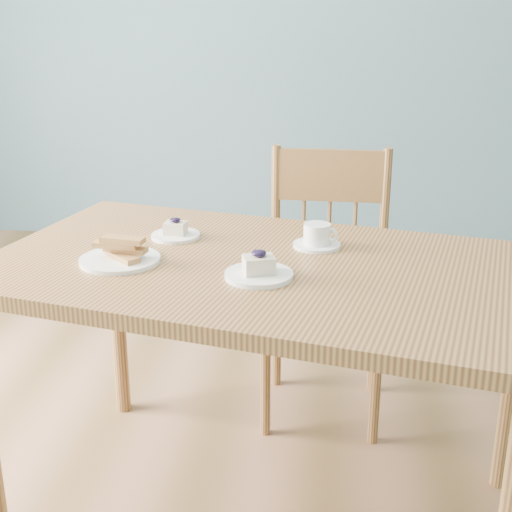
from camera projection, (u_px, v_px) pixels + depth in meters
room at (261, 35)px, 1.78m from camera, size 5.01×5.01×2.71m
dining_table at (263, 290)px, 1.90m from camera, size 1.61×1.15×0.78m
dining_chair at (326, 284)px, 2.52m from camera, size 0.45×0.43×0.95m
cheesecake_plate_near at (259, 271)px, 1.77m from camera, size 0.17×0.17×0.07m
cheesecake_plate_far at (176, 232)px, 2.08m from camera, size 0.14×0.14×0.06m
coffee_cup at (317, 237)px, 1.99m from camera, size 0.13×0.13×0.07m
biscotti_plate at (120, 254)px, 1.88m from camera, size 0.21×0.21×0.07m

